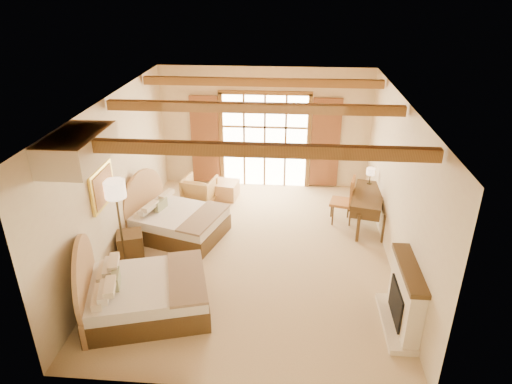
# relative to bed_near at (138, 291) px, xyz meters

# --- Properties ---
(floor) EXTENTS (7.00, 7.00, 0.00)m
(floor) POSITION_rel_bed_near_xyz_m (1.79, 1.98, -0.40)
(floor) COLOR #D2B689
(floor) RESTS_ON ground
(wall_back) EXTENTS (5.50, 0.00, 5.50)m
(wall_back) POSITION_rel_bed_near_xyz_m (1.79, 5.48, 1.20)
(wall_back) COLOR beige
(wall_back) RESTS_ON ground
(wall_left) EXTENTS (0.00, 7.00, 7.00)m
(wall_left) POSITION_rel_bed_near_xyz_m (-0.96, 1.98, 1.20)
(wall_left) COLOR beige
(wall_left) RESTS_ON ground
(wall_right) EXTENTS (0.00, 7.00, 7.00)m
(wall_right) POSITION_rel_bed_near_xyz_m (4.54, 1.98, 1.20)
(wall_right) COLOR beige
(wall_right) RESTS_ON ground
(ceiling) EXTENTS (7.00, 7.00, 0.00)m
(ceiling) POSITION_rel_bed_near_xyz_m (1.79, 1.98, 2.80)
(ceiling) COLOR #B97D40
(ceiling) RESTS_ON ground
(ceiling_beams) EXTENTS (5.39, 4.60, 0.18)m
(ceiling_beams) POSITION_rel_bed_near_xyz_m (1.79, 1.98, 2.68)
(ceiling_beams) COLOR brown
(ceiling_beams) RESTS_ON ceiling
(french_doors) EXTENTS (3.95, 0.08, 2.60)m
(french_doors) POSITION_rel_bed_near_xyz_m (1.79, 5.42, 0.85)
(french_doors) COLOR white
(french_doors) RESTS_ON ground
(fireplace) EXTENTS (0.46, 1.40, 1.16)m
(fireplace) POSITION_rel_bed_near_xyz_m (4.39, -0.02, 0.11)
(fireplace) COLOR #F3E1BE
(fireplace) RESTS_ON ground
(painting) EXTENTS (0.06, 0.95, 0.75)m
(painting) POSITION_rel_bed_near_xyz_m (-0.91, 1.23, 1.35)
(painting) COLOR #ECD14C
(painting) RESTS_ON wall_left
(canopy_valance) EXTENTS (0.70, 1.40, 0.45)m
(canopy_valance) POSITION_rel_bed_near_xyz_m (-0.61, -0.02, 2.55)
(canopy_valance) COLOR beige
(canopy_valance) RESTS_ON ceiling
(bed_near) EXTENTS (2.39, 2.00, 1.33)m
(bed_near) POSITION_rel_bed_near_xyz_m (0.00, 0.00, 0.00)
(bed_near) COLOR #4C3A1E
(bed_near) RESTS_ON floor
(bed_far) EXTENTS (2.27, 1.91, 1.24)m
(bed_far) POSITION_rel_bed_near_xyz_m (-0.05, 2.55, -0.03)
(bed_far) COLOR #4C3A1E
(bed_far) RESTS_ON floor
(nightstand) EXTENTS (0.63, 0.63, 0.59)m
(nightstand) POSITION_rel_bed_near_xyz_m (-0.66, 1.54, -0.11)
(nightstand) COLOR #4C3A1E
(nightstand) RESTS_ON floor
(floor_lamp) EXTENTS (0.39, 0.39, 1.85)m
(floor_lamp) POSITION_rel_bed_near_xyz_m (-0.71, 1.28, 1.17)
(floor_lamp) COLOR #392F1D
(floor_lamp) RESTS_ON floor
(armchair) EXTENTS (0.89, 0.91, 0.70)m
(armchair) POSITION_rel_bed_near_xyz_m (0.23, 4.18, -0.05)
(armchair) COLOR #B5894A
(armchair) RESTS_ON floor
(ottoman) EXTENTS (0.69, 0.69, 0.44)m
(ottoman) POSITION_rel_bed_near_xyz_m (0.85, 4.53, -0.18)
(ottoman) COLOR tan
(ottoman) RESTS_ON floor
(desk) EXTENTS (0.98, 1.63, 0.82)m
(desk) POSITION_rel_bed_near_xyz_m (4.26, 3.31, 0.04)
(desk) COLOR #4C3A1E
(desk) RESTS_ON floor
(desk_chair) EXTENTS (0.60, 0.60, 1.13)m
(desk_chair) POSITION_rel_bed_near_xyz_m (3.73, 3.48, -0.05)
(desk_chair) COLOR #AB7134
(desk_chair) RESTS_ON floor
(desk_lamp) EXTENTS (0.19, 0.19, 0.38)m
(desk_lamp) POSITION_rel_bed_near_xyz_m (4.36, 3.87, 0.71)
(desk_lamp) COLOR #392F1D
(desk_lamp) RESTS_ON desk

